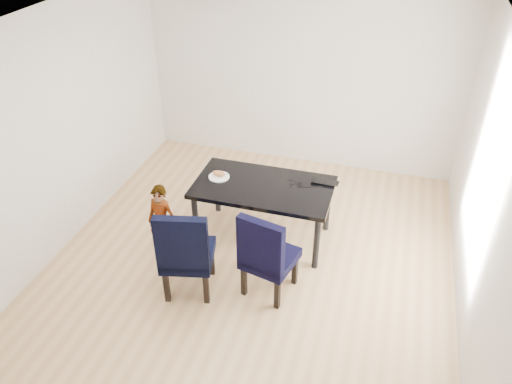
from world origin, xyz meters
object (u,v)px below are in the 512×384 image
(plate, at_px, (219,177))
(laptop, at_px, (326,180))
(chair_right, at_px, (270,251))
(dining_table, at_px, (263,212))
(chair_left, at_px, (187,248))
(child, at_px, (162,222))

(plate, relative_size, laptop, 0.77)
(plate, bearing_deg, chair_right, -45.08)
(dining_table, distance_m, chair_left, 1.19)
(chair_right, bearing_deg, plate, 148.07)
(chair_left, relative_size, child, 1.16)
(dining_table, relative_size, chair_right, 1.54)
(chair_left, bearing_deg, laptop, 35.55)
(chair_left, height_order, chair_right, chair_left)
(chair_left, bearing_deg, plate, 78.87)
(plate, bearing_deg, dining_table, -2.52)
(chair_left, bearing_deg, dining_table, 51.03)
(dining_table, distance_m, laptop, 0.84)
(dining_table, relative_size, plate, 6.46)
(dining_table, distance_m, plate, 0.67)
(dining_table, xyz_separation_m, child, (-1.01, -0.65, 0.10))
(chair_right, distance_m, laptop, 1.22)
(child, height_order, laptop, child)
(child, distance_m, plate, 0.86)
(dining_table, bearing_deg, plate, 177.48)
(child, bearing_deg, chair_left, -32.36)
(laptop, bearing_deg, chair_right, 75.38)
(chair_right, xyz_separation_m, laptop, (0.37, 1.14, 0.24))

